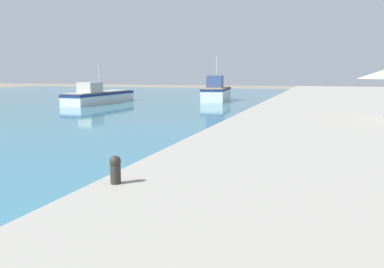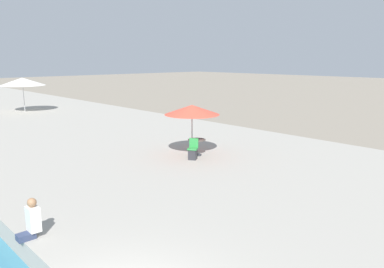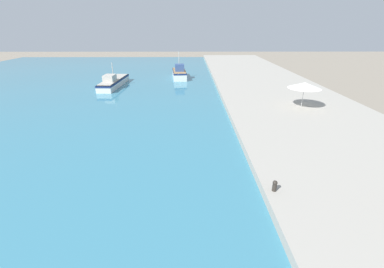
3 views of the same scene
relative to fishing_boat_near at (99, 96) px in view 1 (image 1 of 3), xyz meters
name	(u,v)px [view 1 (image 1 of 3)]	position (x,y,z in m)	size (l,w,h in m)	color
quay_promenade	(366,110)	(24.46, -3.61, -0.47)	(16.00, 90.00, 0.61)	#A39E93
fishing_boat_near	(99,96)	(0.00, 0.00, 0.00)	(2.65, 10.25, 3.70)	silver
fishing_boat_mid	(216,92)	(10.30, 6.80, 0.20)	(2.97, 7.12, 4.76)	silver
mooring_bollard	(115,169)	(17.01, -29.35, 0.18)	(0.26, 0.26, 0.65)	#2D2823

